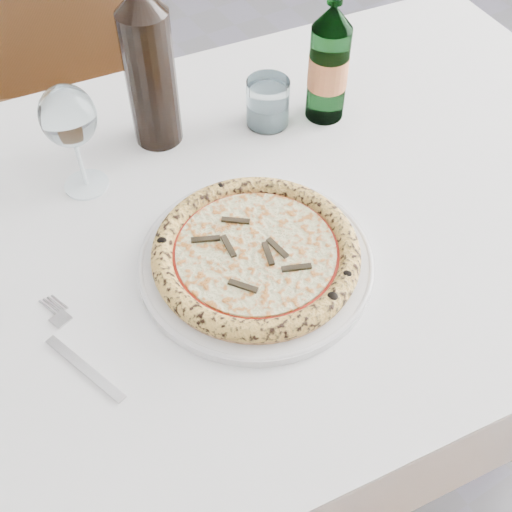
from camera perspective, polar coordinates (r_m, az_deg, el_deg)
The scene contains 9 objects.
dining_table at distance 1.01m, azimuth -2.93°, elevation -0.22°, with size 1.53×1.01×0.76m.
chair_far at distance 1.64m, azimuth -16.70°, elevation 13.94°, with size 0.53×0.53×0.93m.
plate at distance 0.88m, azimuth 0.00°, elevation -0.47°, with size 0.33×0.33×0.02m.
pizza at distance 0.87m, azimuth -0.00°, elevation 0.26°, with size 0.28×0.28×0.03m.
fork at distance 0.84m, azimuth -15.65°, elevation -8.21°, with size 0.06×0.19×0.00m.
wine_glass at distance 0.95m, azimuth -16.33°, elevation 11.62°, with size 0.08×0.08×0.18m.
tumbler at distance 1.10m, azimuth 1.05°, elevation 13.24°, with size 0.07×0.07×0.08m.
beer_bottle at distance 1.08m, azimuth 6.49°, elevation 16.70°, with size 0.07×0.07×0.25m.
wine_bottle at distance 1.02m, azimuth -9.47°, elevation 16.34°, with size 0.08×0.08×0.32m.
Camera 1 is at (-0.24, -0.34, 1.45)m, focal length 45.00 mm.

